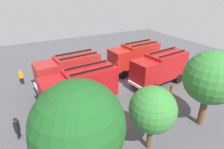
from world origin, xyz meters
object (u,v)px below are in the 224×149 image
fire_truck_0 (134,56)px  firefighter_2 (21,77)px  fire_truck_2 (160,67)px  traffic_cone_0 (84,70)px  fire_truck_1 (69,70)px  tree_0 (211,78)px  firefighter_1 (17,127)px  firefighter_3 (103,68)px  tree_2 (78,126)px  fire_truck_3 (80,86)px  tree_1 (153,110)px  firefighter_0 (170,92)px

fire_truck_0 → firefighter_2: fire_truck_0 is taller
fire_truck_2 → traffic_cone_0: (6.69, -7.33, -1.86)m
fire_truck_1 → fire_truck_2: (-9.44, 4.22, 0.00)m
tree_0 → traffic_cone_0: 15.88m
firefighter_1 → firefighter_3: 12.99m
firefighter_3 → tree_2: size_ratio=0.24×
fire_truck_3 → tree_2: 8.84m
traffic_cone_0 → firefighter_2: bearing=-2.4°
tree_2 → traffic_cone_0: tree_2 is taller
firefighter_2 → firefighter_3: (-9.75, 2.05, -0.07)m
fire_truck_0 → tree_0: tree_0 is taller
fire_truck_2 → tree_2: 14.87m
fire_truck_3 → tree_1: (-2.48, 7.22, 1.13)m
fire_truck_2 → tree_0: (1.62, 7.17, 2.15)m
fire_truck_1 → traffic_cone_0: size_ratio=12.76×
fire_truck_3 → firefighter_0: size_ratio=4.47×
firefighter_1 → traffic_cone_0: 12.51m
fire_truck_1 → tree_2: bearing=71.9°
firefighter_2 → traffic_cone_0: firefighter_2 is taller
fire_truck_2 → traffic_cone_0: size_ratio=12.84×
fire_truck_0 → fire_truck_2: (-0.34, 4.63, 0.00)m
fire_truck_0 → tree_2: bearing=42.2°
fire_truck_3 → tree_1: bearing=104.9°
fire_truck_0 → firefighter_3: 4.49m
tree_0 → tree_2: 10.70m
firefighter_2 → traffic_cone_0: 7.64m
firefighter_0 → firefighter_1: (13.99, -1.47, 0.09)m
tree_2 → firefighter_0: bearing=-156.6°
fire_truck_1 → firefighter_2: size_ratio=4.22×
fire_truck_3 → firefighter_1: 6.08m
fire_truck_1 → tree_0: size_ratio=1.16×
firefighter_1 → traffic_cone_0: size_ratio=3.07×
fire_truck_2 → firefighter_3: bearing=-57.6°
fire_truck_2 → firefighter_1: (15.26, 1.76, -1.15)m
firefighter_3 → tree_2: bearing=-86.9°
tree_2 → traffic_cone_0: size_ratio=11.92×
tree_2 → fire_truck_1: bearing=-103.1°
fire_truck_2 → tree_0: tree_0 is taller
tree_2 → tree_1: bearing=-171.1°
firefighter_0 → fire_truck_2: bearing=-58.8°
fire_truck_1 → firefighter_1: bearing=40.8°
firefighter_0 → fire_truck_1: bearing=10.4°
fire_truck_2 → traffic_cone_0: bearing=-54.3°
firefighter_0 → tree_2: bearing=76.1°
fire_truck_1 → firefighter_3: 5.23m
firefighter_2 → fire_truck_3: bearing=25.8°
fire_truck_0 → firefighter_3: (4.21, -0.97, -1.24)m
fire_truck_1 → tree_1: (-2.35, 11.40, 1.13)m
fire_truck_0 → fire_truck_1: bearing=-1.8°
tree_1 → firefighter_2: bearing=-64.1°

